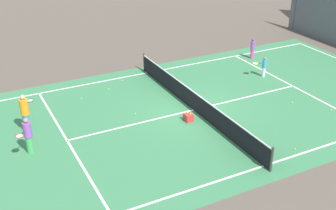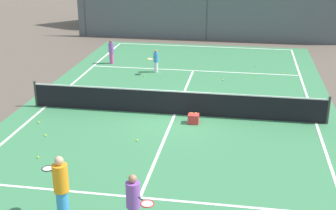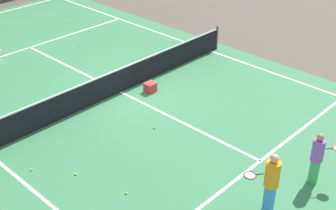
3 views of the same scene
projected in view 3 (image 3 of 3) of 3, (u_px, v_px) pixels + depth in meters
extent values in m
plane|color=brown|center=(121.00, 92.00, 17.85)|extent=(80.00, 80.00, 0.00)
cube|color=#387A4C|center=(121.00, 92.00, 17.85)|extent=(13.00, 25.00, 0.00)
cube|color=white|center=(211.00, 51.00, 21.30)|extent=(0.10, 24.00, 0.01)
cube|color=white|center=(260.00, 161.00, 14.02)|extent=(11.00, 0.10, 0.01)
cube|color=white|center=(30.00, 47.00, 21.68)|extent=(11.00, 0.10, 0.01)
cube|color=white|center=(121.00, 92.00, 17.85)|extent=(0.10, 12.80, 0.01)
cylinder|color=#333833|center=(217.00, 38.00, 21.28)|extent=(0.10, 0.10, 1.10)
cube|color=black|center=(120.00, 81.00, 17.62)|extent=(11.80, 0.03, 0.95)
cube|color=white|center=(119.00, 69.00, 17.37)|extent=(11.80, 0.04, 0.05)
cylinder|color=#388CD8|center=(269.00, 198.00, 11.96)|extent=(0.31, 0.31, 0.84)
cylinder|color=orange|center=(272.00, 174.00, 11.57)|extent=(0.38, 0.38, 0.73)
sphere|color=tan|center=(275.00, 158.00, 11.33)|extent=(0.23, 0.23, 0.23)
cylinder|color=black|center=(260.00, 174.00, 11.50)|extent=(0.18, 0.14, 0.03)
torus|color=black|center=(250.00, 175.00, 11.46)|extent=(0.46, 0.46, 0.03)
cylinder|color=silver|center=(250.00, 175.00, 11.46)|extent=(0.39, 0.39, 0.00)
cylinder|color=#3FA559|center=(314.00, 171.00, 13.02)|extent=(0.27, 0.27, 0.75)
cylinder|color=purple|center=(318.00, 150.00, 12.67)|extent=(0.34, 0.34, 0.66)
sphere|color=#A37556|center=(321.00, 137.00, 12.45)|extent=(0.20, 0.20, 0.20)
cylinder|color=black|center=(330.00, 149.00, 12.67)|extent=(0.17, 0.16, 0.03)
cube|color=red|center=(150.00, 87.00, 17.83)|extent=(0.41, 0.37, 0.36)
sphere|color=#CCE533|center=(149.00, 83.00, 17.67)|extent=(0.07, 0.07, 0.07)
sphere|color=#CCE533|center=(151.00, 81.00, 17.80)|extent=(0.07, 0.07, 0.07)
sphere|color=#CCE533|center=(78.00, 46.00, 21.80)|extent=(0.07, 0.07, 0.07)
sphere|color=#CCE533|center=(103.00, 21.00, 24.76)|extent=(0.07, 0.07, 0.07)
sphere|color=#CCE533|center=(0.00, 72.00, 19.29)|extent=(0.07, 0.07, 0.07)
sphere|color=#CCE533|center=(174.00, 42.00, 22.21)|extent=(0.07, 0.07, 0.07)
sphere|color=#CCE533|center=(136.00, 80.00, 18.72)|extent=(0.07, 0.07, 0.07)
sphere|color=#CCE533|center=(89.00, 31.00, 23.45)|extent=(0.07, 0.07, 0.07)
sphere|color=#CCE533|center=(76.00, 174.00, 13.43)|extent=(0.07, 0.07, 0.07)
sphere|color=#CCE533|center=(71.00, 23.00, 24.52)|extent=(0.07, 0.07, 0.07)
sphere|color=#CCE533|center=(32.00, 170.00, 13.61)|extent=(0.07, 0.07, 0.07)
sphere|color=#CCE533|center=(126.00, 193.00, 12.71)|extent=(0.07, 0.07, 0.07)
sphere|color=#CCE533|center=(154.00, 127.00, 15.61)|extent=(0.07, 0.07, 0.07)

